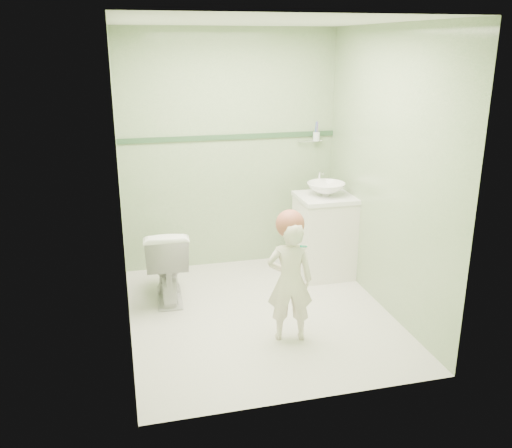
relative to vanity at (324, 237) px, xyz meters
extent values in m
plane|color=silver|center=(-0.84, -0.70, -0.40)|extent=(2.50, 2.50, 0.00)
cube|color=#8EB07D|center=(-0.84, 0.55, 0.80)|extent=(2.20, 0.04, 2.40)
cube|color=#8EB07D|center=(-0.84, -1.95, 0.80)|extent=(2.20, 0.04, 2.40)
cube|color=#8EB07D|center=(-1.94, -0.70, 0.80)|extent=(0.04, 2.50, 2.40)
cube|color=#8EB07D|center=(0.26, -0.70, 0.80)|extent=(0.04, 2.50, 2.40)
plane|color=white|center=(-0.84, -0.70, 2.00)|extent=(2.50, 2.50, 0.00)
cube|color=#305334|center=(-0.84, 0.54, 0.95)|extent=(2.20, 0.02, 0.05)
cube|color=white|center=(0.00, 0.00, 0.00)|extent=(0.52, 0.50, 0.80)
cube|color=white|center=(0.00, 0.00, 0.41)|extent=(0.54, 0.52, 0.04)
imported|color=white|center=(0.00, 0.00, 0.49)|extent=(0.37, 0.37, 0.13)
cylinder|color=silver|center=(0.00, 0.20, 0.55)|extent=(0.03, 0.03, 0.18)
cylinder|color=silver|center=(0.00, 0.15, 0.63)|extent=(0.02, 0.12, 0.02)
cylinder|color=silver|center=(0.00, 0.50, 0.88)|extent=(0.26, 0.02, 0.02)
cylinder|color=silver|center=(0.06, 0.48, 0.93)|extent=(0.07, 0.07, 0.09)
cylinder|color=#68459F|center=(0.06, 0.47, 1.00)|extent=(0.01, 0.01, 0.17)
cylinder|color=#3A52BD|center=(0.05, 0.47, 1.00)|extent=(0.01, 0.01, 0.17)
imported|color=white|center=(-1.58, -0.17, -0.05)|extent=(0.43, 0.70, 0.69)
imported|color=white|center=(-0.72, -1.14, 0.09)|extent=(0.40, 0.30, 0.99)
sphere|color=#A35641|center=(-0.72, -1.12, 0.55)|extent=(0.22, 0.22, 0.22)
cylinder|color=#1B9C77|center=(-0.66, -1.28, 0.43)|extent=(0.10, 0.12, 0.06)
cube|color=white|center=(-0.71, -1.22, 0.47)|extent=(0.03, 0.03, 0.02)
camera|label=1|loc=(-1.93, -4.89, 1.85)|focal=38.86mm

